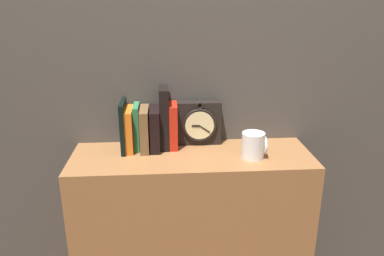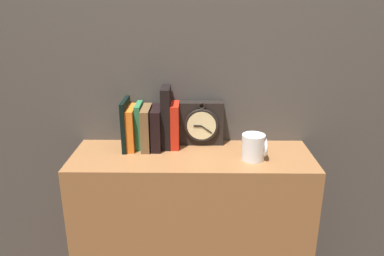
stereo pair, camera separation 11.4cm
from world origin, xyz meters
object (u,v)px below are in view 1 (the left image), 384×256
object	(u,v)px
book_slot0_black	(124,126)
book_slot6_red	(173,126)
book_slot2_green	(137,127)
book_slot4_black	(155,129)
book_slot5_black	(164,118)
book_slot3_brown	(145,129)
book_slot1_orange	(130,129)
mug	(254,145)
clock	(199,123)

from	to	relation	value
book_slot0_black	book_slot6_red	xyz separation A→B (m)	(0.20, 0.02, -0.01)
book_slot0_black	book_slot2_green	distance (m)	0.06
book_slot4_black	book_slot5_black	xyz separation A→B (m)	(0.04, 0.01, 0.04)
book_slot3_brown	book_slot4_black	xyz separation A→B (m)	(0.04, 0.00, -0.00)
book_slot2_green	book_slot3_brown	bearing A→B (deg)	-25.75
book_slot1_orange	mug	distance (m)	0.51
book_slot2_green	book_slot4_black	xyz separation A→B (m)	(0.08, -0.01, -0.01)
book_slot4_black	book_slot0_black	bearing A→B (deg)	-178.02
clock	book_slot1_orange	size ratio (longest dim) A/B	1.11
book_slot2_green	book_slot3_brown	size ratio (longest dim) A/B	1.07
book_slot4_black	book_slot3_brown	bearing A→B (deg)	-176.09
clock	mug	xyz separation A→B (m)	(0.20, -0.16, -0.04)
book_slot3_brown	mug	distance (m)	0.45
clock	book_slot0_black	world-z (taller)	book_slot0_black
book_slot2_green	book_slot6_red	xyz separation A→B (m)	(0.15, 0.00, 0.00)
book_slot4_black	mug	bearing A→B (deg)	-16.99
book_slot3_brown	book_slot0_black	bearing A→B (deg)	-178.97
book_slot1_orange	mug	xyz separation A→B (m)	(0.49, -0.12, -0.04)
book_slot3_brown	book_slot6_red	xyz separation A→B (m)	(0.12, 0.02, 0.01)
book_slot2_green	book_slot4_black	world-z (taller)	book_slot2_green
book_slot1_orange	book_slot3_brown	distance (m)	0.06
book_slot6_red	mug	xyz separation A→B (m)	(0.31, -0.13, -0.04)
clock	book_slot4_black	size ratio (longest dim) A/B	1.13
clock	book_slot0_black	xyz separation A→B (m)	(-0.31, -0.05, 0.01)
book_slot0_black	mug	world-z (taller)	book_slot0_black
book_slot2_green	book_slot1_orange	bearing A→B (deg)	-155.51
clock	book_slot2_green	world-z (taller)	clock
clock	book_slot1_orange	distance (m)	0.29
book_slot3_brown	book_slot6_red	size ratio (longest dim) A/B	0.94
clock	book_slot6_red	world-z (taller)	clock
book_slot5_black	mug	bearing A→B (deg)	-20.75
clock	book_slot6_red	xyz separation A→B (m)	(-0.11, -0.03, -0.00)
book_slot6_red	book_slot0_black	bearing A→B (deg)	-174.60
book_slot3_brown	book_slot6_red	world-z (taller)	book_slot6_red
book_slot6_red	mug	size ratio (longest dim) A/B	1.83
book_slot3_brown	book_slot5_black	distance (m)	0.09
clock	book_slot0_black	bearing A→B (deg)	-171.80
book_slot5_black	mug	size ratio (longest dim) A/B	2.51
book_slot4_black	book_slot6_red	xyz separation A→B (m)	(0.08, 0.01, 0.01)
book_slot0_black	book_slot2_green	bearing A→B (deg)	18.40
mug	book_slot6_red	bearing A→B (deg)	156.93
clock	book_slot6_red	distance (m)	0.11
book_slot5_black	book_slot6_red	world-z (taller)	book_slot5_black
mug	clock	bearing A→B (deg)	141.82
book_slot0_black	clock	bearing A→B (deg)	8.20
book_slot1_orange	book_slot5_black	world-z (taller)	book_slot5_black
book_slot5_black	book_slot6_red	distance (m)	0.05
book_slot1_orange	book_slot5_black	distance (m)	0.15
clock	mug	bearing A→B (deg)	-38.18
book_slot1_orange	book_slot2_green	distance (m)	0.03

